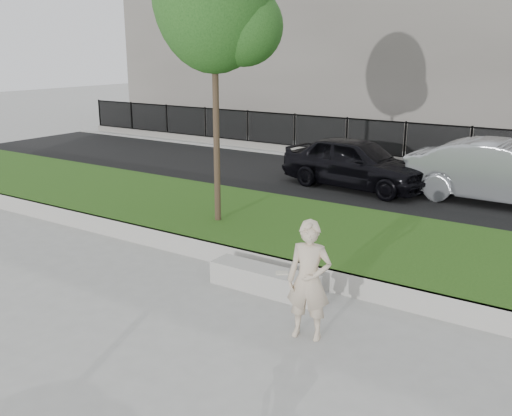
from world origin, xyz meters
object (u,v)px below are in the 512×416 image
Objects in this scene: book at (282,273)px; car_silver at (505,173)px; stone_bench at (264,280)px; car_dark at (356,163)px; man at (309,280)px.

car_silver is (1.90, 8.22, 0.45)m from book.
book is (0.36, -0.01, 0.21)m from stone_bench.
car_silver is at bearing 41.31° from book.
car_dark reaches higher than book.
stone_bench is at bearing -160.39° from car_dark.
book is 0.04× the size of car_dark.
car_dark is at bearing 97.65° from car_silver.
man is (1.40, -1.02, 0.67)m from stone_bench.
book is 0.04× the size of car_silver.
man is at bearing 174.90° from car_silver.
stone_bench is at bearing 130.28° from man.
man reaches higher than stone_bench.
car_silver reaches higher than book.
car_dark is (-3.14, 8.71, -0.08)m from man.
book is at bearing 167.24° from car_silver.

